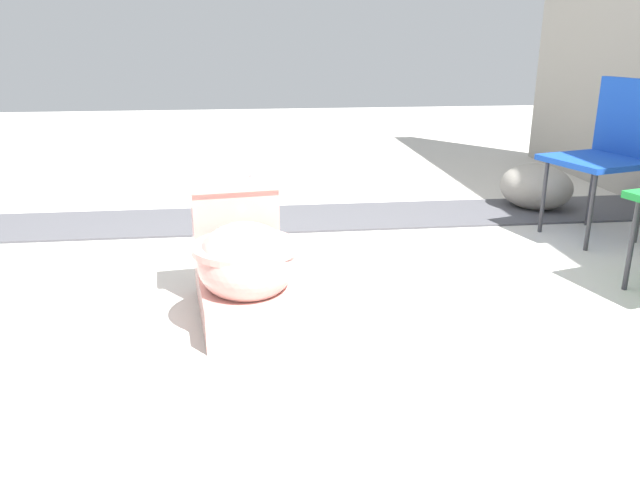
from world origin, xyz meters
name	(u,v)px	position (x,y,z in m)	size (l,w,h in m)	color
ground_plane	(280,306)	(0.00, 0.00, 0.00)	(14.00, 14.00, 0.00)	beige
gravel_strip	(351,216)	(-1.24, 0.50, 0.01)	(0.56, 8.00, 0.01)	#4C4C51
toilet	(243,263)	(0.07, -0.14, 0.22)	(0.67, 0.45, 0.52)	#E09E93
folding_chair_left	(613,142)	(-0.74, 1.81, 0.51)	(0.54, 0.54, 0.83)	#1947B2
boulder_near	(536,187)	(-1.30, 1.68, 0.14)	(0.45, 0.37, 0.29)	gray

